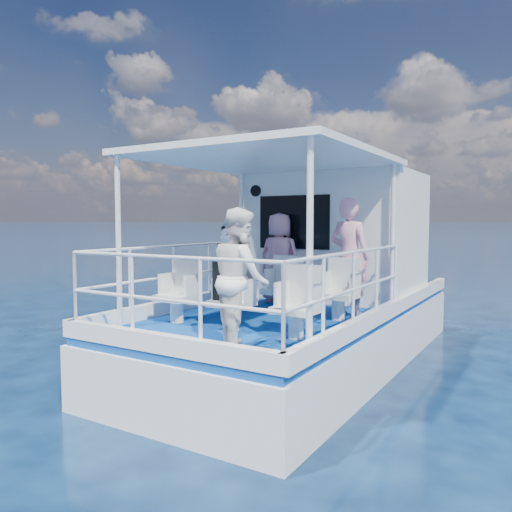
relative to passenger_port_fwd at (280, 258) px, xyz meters
The scene contains 20 objects.
ground 2.04m from the passenger_port_fwd, 64.73° to the right, with size 2000.00×2000.00×0.00m, color black.
hull 1.73m from the passenger_port_fwd, ahead, with size 3.00×7.00×1.60m, color white.
deck 0.96m from the passenger_port_fwd, ahead, with size 2.90×6.90×0.10m, color navy.
cabin 1.36m from the passenger_port_fwd, 67.16° to the left, with size 2.85×2.00×2.20m, color white.
canopy 2.03m from the passenger_port_fwd, 68.27° to the right, with size 3.00×3.20×0.08m, color white.
canopy_posts 1.47m from the passenger_port_fwd, 69.01° to the right, with size 2.77×2.97×2.20m.
railings 1.75m from the passenger_port_fwd, 72.86° to the right, with size 2.84×3.59×1.00m, color white, non-canonical shape.
seat_port_fwd 1.12m from the passenger_port_fwd, 113.69° to the right, with size 0.48×0.46×0.38m, color silver.
seat_center_fwd 1.17m from the passenger_port_fwd, 59.94° to the right, with size 0.48×0.46×0.38m, color silver.
seat_stbd_fwd 1.76m from the passenger_port_fwd, 32.07° to the right, with size 0.48×0.46×0.38m, color silver.
seat_port_aft 2.29m from the passenger_port_fwd, 100.07° to the right, with size 0.48×0.46×0.38m, color silver.
seat_center_aft 2.31m from the passenger_port_fwd, 76.81° to the right, with size 0.48×0.46×0.38m, color silver.
seat_stbd_aft 2.66m from the passenger_port_fwd, 57.12° to the right, with size 0.48×0.46×0.38m, color silver.
passenger_port_fwd is the anchor object (origin of this frame).
passenger_stbd_fwd 1.50m from the passenger_port_fwd, 19.06° to the right, with size 0.62×0.41×1.71m, color pink.
passenger_stbd_aft 3.05m from the passenger_port_fwd, 69.35° to the right, with size 0.74×0.57×1.51m, color white.
backpack_port 1.02m from the passenger_port_fwd, 112.22° to the right, with size 0.34×0.19×0.45m, color black.
backpack_center 2.28m from the passenger_port_fwd, 77.58° to the right, with size 0.36×0.20×0.53m, color black.
compact_camera 1.01m from the passenger_port_fwd, 112.40° to the right, with size 0.11×0.06×0.06m, color black.
panda 2.31m from the passenger_port_fwd, 77.41° to the right, with size 0.25×0.21×0.39m, color white, non-canonical shape.
Camera 1 is at (3.48, -6.25, 2.27)m, focal length 35.00 mm.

